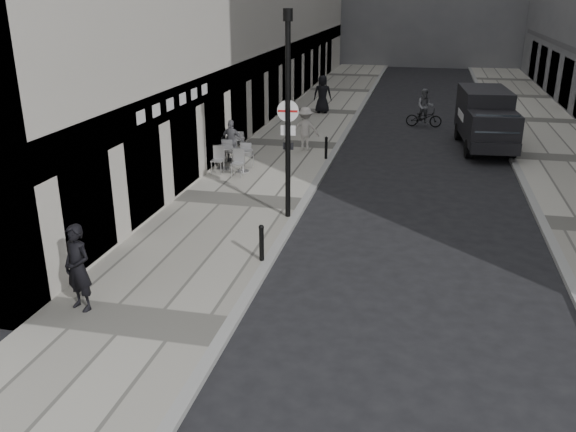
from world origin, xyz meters
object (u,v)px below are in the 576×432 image
object	(u,v)px
lamppost	(288,107)
cyclist	(424,112)
walking_man	(78,268)
sign_post	(288,141)
panel_van	(486,116)

from	to	relation	value
lamppost	cyclist	bearing A→B (deg)	75.32
walking_man	sign_post	xyz separation A→B (m)	(2.96, 6.28, 1.30)
panel_van	cyclist	xyz separation A→B (m)	(-2.50, 3.84, -0.63)
walking_man	panel_van	size ratio (longest dim) A/B	0.35
walking_man	lamppost	bearing A→B (deg)	84.44
sign_post	cyclist	xyz separation A→B (m)	(3.68, 14.05, -1.63)
lamppost	cyclist	world-z (taller)	lamppost
lamppost	sign_post	bearing A→B (deg)	90.00
lamppost	panel_van	world-z (taller)	lamppost
sign_post	lamppost	bearing A→B (deg)	-93.91
lamppost	walking_man	bearing A→B (deg)	-115.24
panel_van	cyclist	size ratio (longest dim) A/B	2.84
sign_post	cyclist	size ratio (longest dim) A/B	1.88
walking_man	lamppost	size ratio (longest dim) A/B	0.32
lamppost	panel_van	bearing A→B (deg)	58.80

